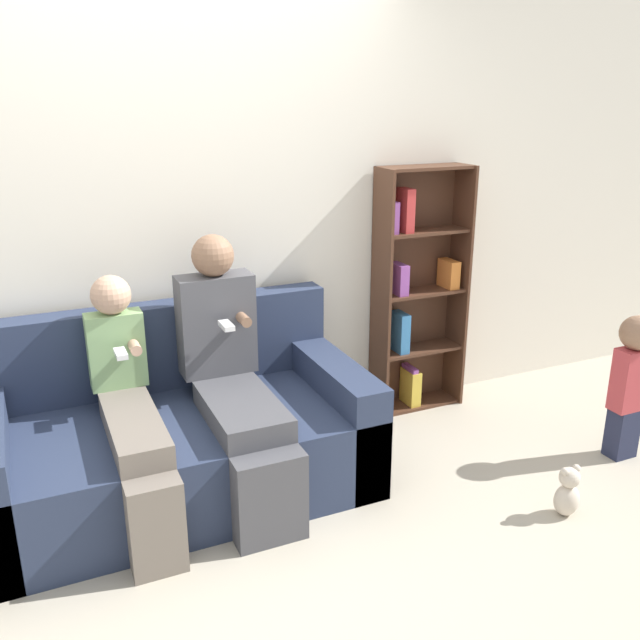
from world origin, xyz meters
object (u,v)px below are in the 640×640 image
(child_seated, at_px, (131,408))
(bookshelf, at_px, (415,295))
(adult_seated, at_px, (233,371))
(toddler_standing, at_px, (631,378))
(couch, at_px, (176,440))
(teddy_bear, at_px, (568,492))

(child_seated, bearing_deg, bookshelf, 15.83)
(adult_seated, height_order, toddler_standing, adult_seated)
(adult_seated, height_order, bookshelf, bookshelf)
(couch, height_order, bookshelf, bookshelf)
(child_seated, bearing_deg, adult_seated, 5.05)
(teddy_bear, bearing_deg, toddler_standing, 24.45)
(couch, height_order, teddy_bear, couch)
(child_seated, bearing_deg, couch, 30.03)
(bookshelf, xyz_separation_m, teddy_bear, (0.03, -1.34, -0.60))
(couch, bearing_deg, adult_seated, -16.05)
(toddler_standing, bearing_deg, adult_seated, 163.98)
(adult_seated, distance_m, teddy_bear, 1.67)
(bookshelf, bearing_deg, adult_seated, -160.35)
(adult_seated, bearing_deg, toddler_standing, -16.02)
(couch, distance_m, toddler_standing, 2.37)
(adult_seated, height_order, teddy_bear, adult_seated)
(adult_seated, xyz_separation_m, child_seated, (-0.49, -0.04, -0.08))
(couch, relative_size, bookshelf, 1.23)
(child_seated, bearing_deg, teddy_bear, -24.60)
(toddler_standing, relative_size, bookshelf, 0.54)
(couch, distance_m, bookshelf, 1.68)
(toddler_standing, bearing_deg, couch, 163.97)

